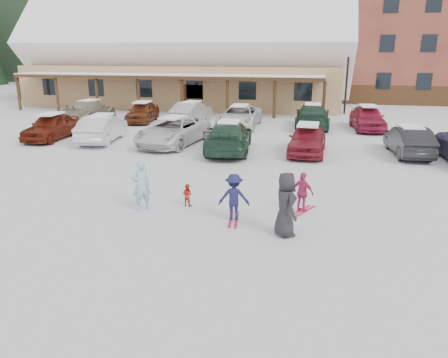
% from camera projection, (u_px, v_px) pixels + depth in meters
% --- Properties ---
extents(ground, '(160.00, 160.00, 0.00)m').
position_uv_depth(ground, '(208.00, 219.00, 13.44)').
color(ground, silver).
rests_on(ground, ground).
extents(day_lodge, '(29.12, 12.50, 10.38)m').
position_uv_depth(day_lodge, '(186.00, 61.00, 40.31)').
color(day_lodge, tan).
rests_on(day_lodge, ground).
extents(alpine_hotel, '(31.48, 14.01, 21.48)m').
position_uv_depth(alpine_hotel, '(436.00, 11.00, 43.79)').
color(alpine_hotel, brown).
rests_on(alpine_hotel, ground).
extents(lamp_post, '(0.50, 0.25, 6.41)m').
position_uv_depth(lamp_post, '(348.00, 68.00, 34.17)').
color(lamp_post, black).
rests_on(lamp_post, ground).
extents(conifer_0, '(4.40, 4.40, 10.20)m').
position_uv_depth(conifer_0, '(33.00, 42.00, 45.08)').
color(conifer_0, black).
rests_on(conifer_0, ground).
extents(conifer_2, '(5.28, 5.28, 12.24)m').
position_uv_depth(conifer_2, '(61.00, 35.00, 56.79)').
color(conifer_2, black).
rests_on(conifer_2, ground).
extents(conifer_3, '(3.96, 3.96, 9.18)m').
position_uv_depth(conifer_3, '(345.00, 48.00, 52.06)').
color(conifer_3, black).
rests_on(conifer_3, ground).
extents(adult_skier, '(0.72, 0.72, 1.68)m').
position_uv_depth(adult_skier, '(141.00, 185.00, 13.93)').
color(adult_skier, '#92BED1').
rests_on(adult_skier, ground).
extents(toddler_red, '(0.42, 0.36, 0.76)m').
position_uv_depth(toddler_red, '(187.00, 195.00, 14.46)').
color(toddler_red, red).
rests_on(toddler_red, ground).
extents(child_navy, '(0.99, 0.64, 1.45)m').
position_uv_depth(child_navy, '(234.00, 197.00, 13.16)').
color(child_navy, '#181A43').
rests_on(child_navy, ground).
extents(skis_child_navy, '(0.36, 1.41, 0.03)m').
position_uv_depth(skis_child_navy, '(234.00, 219.00, 13.36)').
color(skis_child_navy, '#BB1A42').
rests_on(skis_child_navy, ground).
extents(child_magenta, '(0.83, 0.64, 1.31)m').
position_uv_depth(child_magenta, '(303.00, 192.00, 13.81)').
color(child_magenta, '#C42B62').
rests_on(child_magenta, ground).
extents(skis_child_magenta, '(0.82, 1.33, 0.03)m').
position_uv_depth(skis_child_magenta, '(302.00, 211.00, 13.99)').
color(skis_child_magenta, '#BB1A42').
rests_on(skis_child_magenta, ground).
extents(bystander_dark, '(0.94, 1.06, 1.82)m').
position_uv_depth(bystander_dark, '(286.00, 204.00, 11.99)').
color(bystander_dark, black).
rests_on(bystander_dark, ground).
extents(parked_car_0, '(1.87, 4.38, 1.48)m').
position_uv_depth(parked_car_0, '(51.00, 127.00, 25.06)').
color(parked_car_0, '#611C0D').
rests_on(parked_car_0, ground).
extents(parked_car_1, '(2.15, 4.71, 1.50)m').
position_uv_depth(parked_car_1, '(102.00, 129.00, 24.39)').
color(parked_car_1, silver).
rests_on(parked_car_1, ground).
extents(parked_car_2, '(3.31, 5.72, 1.50)m').
position_uv_depth(parked_car_2, '(173.00, 131.00, 23.64)').
color(parked_car_2, silver).
rests_on(parked_car_2, ground).
extents(parked_car_3, '(2.67, 5.47, 1.53)m').
position_uv_depth(parked_car_3, '(229.00, 137.00, 22.01)').
color(parked_car_3, '#20402E').
rests_on(parked_car_3, ground).
extents(parked_car_4, '(1.91, 4.38, 1.47)m').
position_uv_depth(parked_car_4, '(307.00, 139.00, 21.61)').
color(parked_car_4, maroon).
rests_on(parked_car_4, ground).
extents(parked_car_5, '(1.84, 4.41, 1.42)m').
position_uv_depth(parked_car_5, '(409.00, 141.00, 21.30)').
color(parked_car_5, black).
rests_on(parked_car_5, ground).
extents(parked_car_7, '(2.38, 5.10, 1.44)m').
position_uv_depth(parked_car_7, '(89.00, 110.00, 31.93)').
color(parked_car_7, gray).
rests_on(parked_car_7, ground).
extents(parked_car_8, '(2.08, 4.32, 1.42)m').
position_uv_depth(parked_car_8, '(142.00, 112.00, 31.04)').
color(parked_car_8, brown).
rests_on(parked_car_8, ground).
extents(parked_car_9, '(2.14, 4.58, 1.45)m').
position_uv_depth(parked_car_9, '(192.00, 112.00, 30.95)').
color(parked_car_9, '#9B9BA0').
rests_on(parked_car_9, ground).
extents(parked_car_10, '(2.45, 5.27, 1.46)m').
position_uv_depth(parked_car_10, '(240.00, 116.00, 28.91)').
color(parked_car_10, white).
rests_on(parked_car_10, ground).
extents(parked_car_11, '(2.24, 5.39, 1.56)m').
position_uv_depth(parked_car_11, '(312.00, 116.00, 28.74)').
color(parked_car_11, '#1F3F2D').
rests_on(parked_car_11, ground).
extents(parked_car_12, '(2.22, 4.69, 1.55)m').
position_uv_depth(parked_car_12, '(367.00, 118.00, 27.99)').
color(parked_car_12, '#A01E3B').
rests_on(parked_car_12, ground).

